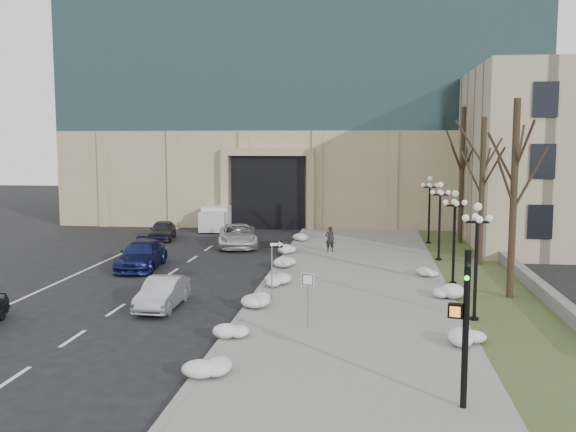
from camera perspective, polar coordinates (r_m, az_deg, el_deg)
name	(u,v)px	position (r m, az deg, el deg)	size (l,w,h in m)	color
ground	(238,365)	(21.08, -4.49, -13.08)	(160.00, 160.00, 0.00)	black
sidewalk	(356,276)	(34.17, 6.07, -5.32)	(9.00, 40.00, 0.12)	gray
curb	(272,274)	(34.54, -1.45, -5.14)	(0.30, 40.00, 0.14)	gray
grass_strip	(483,279)	(34.69, 16.91, -5.41)	(4.00, 40.00, 0.10)	#3E4C26
stone_wall	(514,267)	(36.94, 19.47, -4.31)	(0.50, 30.00, 0.70)	slate
office_tower	(307,23)	(64.33, 1.67, 16.80)	(40.00, 24.70, 36.00)	tan
car_b	(163,293)	(28.15, -11.09, -6.75)	(1.39, 3.99, 1.31)	#A7A8AE
car_c	(142,255)	(37.11, -12.88, -3.40)	(2.13, 5.23, 1.52)	#161A4F
car_d	(238,236)	(43.64, -4.48, -1.76)	(2.54, 5.51, 1.53)	silver
car_e	(162,230)	(47.62, -11.10, -1.24)	(1.66, 4.13, 1.41)	#2B2B2F
pedestrian	(330,239)	(41.03, 3.75, -2.05)	(0.60, 0.39, 1.63)	black
box_truck	(219,217)	(52.96, -6.18, -0.12)	(2.37, 6.16, 1.93)	silver
one_way_sign	(276,251)	(28.39, -1.11, -3.17)	(1.03, 0.45, 2.76)	slate
keep_sign	(308,289)	(24.14, 1.78, -6.49)	(0.48, 0.11, 2.22)	slate
traffic_signal	(464,332)	(17.60, 15.37, -9.95)	(0.74, 0.99, 4.34)	black
snow_clump_a	(207,372)	(19.75, -7.21, -13.58)	(1.10, 1.60, 0.36)	silver
snow_clump_b	(235,332)	(23.53, -4.71, -10.21)	(1.10, 1.60, 0.36)	silver
snow_clump_c	(261,301)	(27.80, -2.41, -7.55)	(1.10, 1.60, 0.36)	silver
snow_clump_d	(273,281)	(31.77, -1.31, -5.75)	(1.10, 1.60, 0.36)	silver
snow_clump_e	(283,262)	(36.43, -0.42, -4.15)	(1.10, 1.60, 0.36)	silver
snow_clump_f	(288,250)	(40.43, -0.01, -3.08)	(1.10, 1.60, 0.36)	silver
snow_clump_g	(305,238)	(45.72, 1.49, -1.95)	(1.10, 1.60, 0.36)	silver
snow_clump_h	(470,340)	(23.36, 15.86, -10.57)	(1.10, 1.60, 0.36)	silver
snow_clump_i	(445,293)	(30.02, 13.76, -6.68)	(1.10, 1.60, 0.36)	silver
snow_clump_j	(430,271)	(34.78, 12.48, -4.83)	(1.10, 1.60, 0.36)	silver
lamppost_a	(477,246)	(26.10, 16.42, -2.53)	(1.18, 1.18, 4.76)	black
lamppost_b	(454,224)	(32.47, 14.58, -0.73)	(1.18, 1.18, 4.76)	black
lamppost_c	(440,210)	(38.88, 13.35, 0.48)	(1.18, 1.18, 4.76)	black
lamppost_d	(430,201)	(45.32, 12.47, 1.35)	(1.18, 1.18, 4.76)	black
tree_near	(515,171)	(30.16, 19.50, 3.81)	(3.20, 3.20, 9.00)	black
tree_mid	(483,170)	(38.02, 16.91, 3.91)	(3.20, 3.20, 8.50)	black
tree_far	(462,156)	(45.90, 15.25, 5.19)	(3.20, 3.20, 9.50)	black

